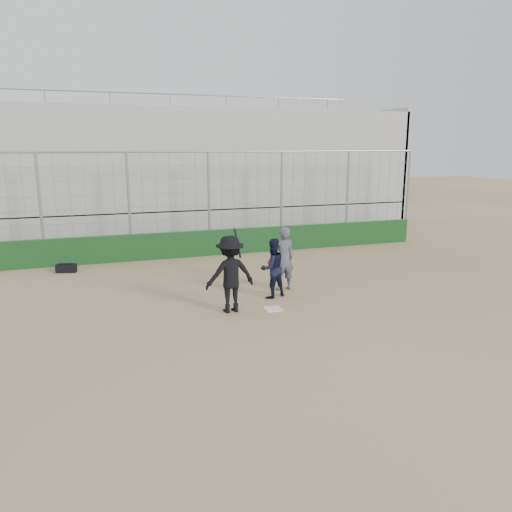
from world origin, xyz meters
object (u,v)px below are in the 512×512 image
object	(u,v)px
batter_at_plate	(230,274)
catcher_crouched	(272,278)
equipment_bag	(66,268)
umpire	(283,262)

from	to	relation	value
batter_at_plate	catcher_crouched	xyz separation A→B (m)	(1.46, 0.77, -0.43)
batter_at_plate	catcher_crouched	size ratio (longest dim) A/B	1.84
catcher_crouched	equipment_bag	bearing A→B (deg)	138.69
batter_at_plate	equipment_bag	bearing A→B (deg)	126.12
equipment_bag	umpire	bearing A→B (deg)	-34.76
batter_at_plate	umpire	world-z (taller)	batter_at_plate
batter_at_plate	umpire	size ratio (longest dim) A/B	1.24
batter_at_plate	umpire	distance (m)	2.48
batter_at_plate	umpire	xyz separation A→B (m)	(2.04, 1.41, -0.15)
catcher_crouched	equipment_bag	distance (m)	7.52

